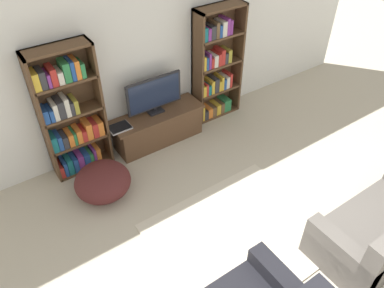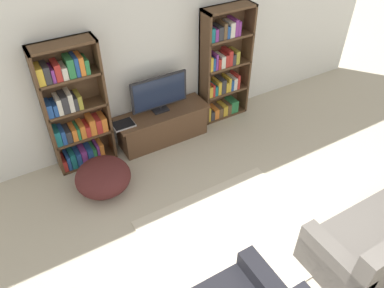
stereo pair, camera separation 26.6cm
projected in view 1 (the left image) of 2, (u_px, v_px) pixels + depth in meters
wall_back at (135, 61)px, 5.32m from camera, size 8.80×0.06×2.60m
bookshelf_left at (70, 116)px, 4.98m from camera, size 0.83×0.30×1.88m
bookshelf_right at (215, 67)px, 6.04m from camera, size 0.83×0.30×1.88m
tv_stand at (158, 127)px, 5.85m from camera, size 1.46×0.48×0.52m
television at (154, 95)px, 5.52m from camera, size 0.90×0.16×0.58m
laptop at (120, 127)px, 5.39m from camera, size 0.31×0.24×0.03m
area_rug at (240, 235)px, 4.57m from camera, size 2.01×1.71×0.02m
couch_right_sofa at (383, 231)px, 4.28m from camera, size 1.62×0.85×0.86m
beanbag_ottoman at (103, 181)px, 4.98m from camera, size 0.75×0.75×0.44m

